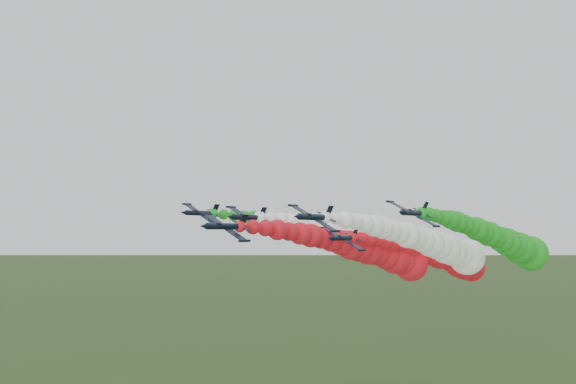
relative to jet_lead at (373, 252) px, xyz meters
name	(u,v)px	position (x,y,z in m)	size (l,w,h in m)	color
jet_lead	(373,252)	(0.00, 0.00, 0.00)	(12.85, 66.92, 14.30)	black
jet_inner_left	(375,243)	(-6.13, 13.06, 1.62)	(12.39, 66.45, 13.83)	black
jet_inner_right	(438,246)	(10.03, 10.61, 1.17)	(13.00, 67.06, 14.44)	black
jet_outer_left	(328,238)	(-20.91, 16.33, 2.75)	(12.27, 66.33, 13.71)	black
jet_outer_right	(508,243)	(21.36, 22.58, 1.84)	(13.00, 67.06, 14.44)	black
jet_trail	(445,259)	(5.49, 27.23, -2.21)	(12.53, 66.60, 13.98)	black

